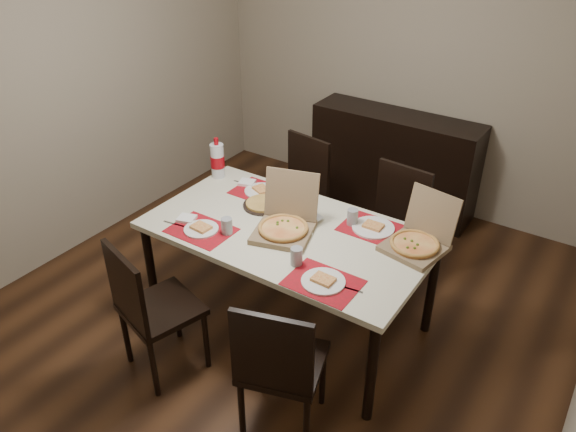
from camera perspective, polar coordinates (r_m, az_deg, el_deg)
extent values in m
cube|color=#412514|center=(4.12, -0.41, -9.30)|extent=(3.80, 4.00, 0.02)
cube|color=gray|center=(5.11, 12.71, 14.97)|extent=(3.80, 0.02, 2.60)
cube|color=gray|center=(4.70, -20.63, 12.33)|extent=(0.02, 4.00, 2.60)
cube|color=black|center=(5.21, 10.66, 5.45)|extent=(1.50, 0.40, 0.90)
cube|color=beige|center=(3.57, 0.00, -1.65)|extent=(1.80, 1.00, 0.04)
cylinder|color=black|center=(3.98, -13.76, -5.35)|extent=(0.06, 0.06, 0.71)
cylinder|color=black|center=(3.20, 8.46, -15.48)|extent=(0.06, 0.06, 0.71)
cylinder|color=black|center=(4.50, -5.79, 0.11)|extent=(0.06, 0.06, 0.71)
cylinder|color=black|center=(3.83, 14.37, -7.13)|extent=(0.06, 0.06, 0.71)
cube|color=black|center=(3.49, -12.74, -9.18)|extent=(0.52, 0.52, 0.04)
cube|color=black|center=(3.28, -16.15, -7.12)|extent=(0.41, 0.15, 0.46)
cylinder|color=black|center=(3.72, -16.14, -11.57)|extent=(0.04, 0.04, 0.43)
cylinder|color=black|center=(3.47, -13.47, -14.84)|extent=(0.04, 0.04, 0.43)
cylinder|color=black|center=(3.82, -11.28, -9.43)|extent=(0.04, 0.04, 0.43)
cylinder|color=black|center=(3.58, -8.32, -12.40)|extent=(0.04, 0.04, 0.43)
cube|color=black|center=(3.09, -0.48, -14.67)|extent=(0.53, 0.53, 0.04)
cube|color=black|center=(2.79, -1.67, -13.78)|extent=(0.41, 0.15, 0.46)
cylinder|color=black|center=(3.19, -4.73, -19.12)|extent=(0.04, 0.04, 0.43)
cylinder|color=black|center=(3.12, 1.89, -20.62)|extent=(0.04, 0.04, 0.43)
cylinder|color=black|center=(3.42, -2.54, -14.70)|extent=(0.04, 0.04, 0.43)
cylinder|color=black|center=(3.35, 3.54, -15.95)|extent=(0.04, 0.04, 0.43)
cube|color=black|center=(4.51, 0.44, 1.74)|extent=(0.48, 0.48, 0.04)
cube|color=black|center=(4.52, 2.09, 5.37)|extent=(0.42, 0.10, 0.46)
cylinder|color=black|center=(4.65, 3.57, -0.73)|extent=(0.04, 0.04, 0.43)
cylinder|color=black|center=(4.85, 0.29, 0.80)|extent=(0.04, 0.04, 0.43)
cylinder|color=black|center=(4.41, 0.57, -2.55)|extent=(0.04, 0.04, 0.43)
cylinder|color=black|center=(4.63, -2.72, -0.86)|extent=(0.04, 0.04, 0.43)
cube|color=black|center=(4.12, 9.99, -1.93)|extent=(0.46, 0.46, 0.04)
cube|color=black|center=(4.14, 11.62, 2.11)|extent=(0.42, 0.07, 0.46)
cylinder|color=black|center=(4.32, 12.97, -4.32)|extent=(0.04, 0.04, 0.43)
cylinder|color=black|center=(4.45, 8.88, -2.68)|extent=(0.04, 0.04, 0.43)
cylinder|color=black|center=(4.05, 10.61, -6.67)|extent=(0.04, 0.04, 0.43)
cylinder|color=black|center=(4.19, 6.33, -4.85)|extent=(0.04, 0.04, 0.43)
cube|color=#AA0B17|center=(3.59, -8.80, -1.44)|extent=(0.40, 0.30, 0.00)
cylinder|color=white|center=(3.59, -8.81, -1.33)|extent=(0.22, 0.22, 0.01)
cube|color=#F8E17C|center=(3.58, -8.83, -1.13)|extent=(0.13, 0.10, 0.02)
cylinder|color=gray|center=(3.51, -6.23, -1.04)|extent=(0.07, 0.07, 0.11)
cube|color=#B2B2B7|center=(3.68, -11.26, -0.87)|extent=(0.20, 0.04, 0.00)
cube|color=white|center=(3.71, -10.26, -0.25)|extent=(0.13, 0.13, 0.02)
cube|color=#AA0B17|center=(3.12, 3.59, -6.76)|extent=(0.40, 0.30, 0.00)
cylinder|color=white|center=(3.11, 3.60, -6.65)|extent=(0.25, 0.25, 0.01)
cube|color=#F8E17C|center=(3.11, 3.61, -6.43)|extent=(0.12, 0.09, 0.02)
cylinder|color=gray|center=(3.22, 0.87, -4.12)|extent=(0.07, 0.07, 0.11)
cube|color=#B2B2B7|center=(3.09, 5.83, -7.26)|extent=(0.20, 0.04, 0.00)
cube|color=#AA0B17|center=(3.99, -2.70, 2.45)|extent=(0.40, 0.30, 0.00)
cylinder|color=white|center=(3.98, -2.71, 2.55)|extent=(0.24, 0.24, 0.01)
cube|color=#F8E17C|center=(3.98, -2.71, 2.74)|extent=(0.15, 0.13, 0.02)
cylinder|color=gray|center=(3.88, -0.90, 2.48)|extent=(0.07, 0.07, 0.11)
cube|color=#B2B2B7|center=(4.11, -4.30, 3.31)|extent=(0.20, 0.04, 0.00)
cube|color=white|center=(4.10, -4.19, 3.42)|extent=(0.13, 0.13, 0.02)
cube|color=#AA0B17|center=(3.61, 8.63, -1.28)|extent=(0.40, 0.30, 0.00)
cylinder|color=white|center=(3.60, 8.64, -1.17)|extent=(0.27, 0.27, 0.01)
cube|color=#F8E17C|center=(3.59, 8.66, -0.97)|extent=(0.12, 0.09, 0.02)
cylinder|color=gray|center=(3.61, 6.57, -0.12)|extent=(0.07, 0.07, 0.11)
cube|color=#B2B2B7|center=(3.56, 11.02, -1.97)|extent=(0.20, 0.04, 0.00)
cube|color=white|center=(3.50, 1.19, -1.86)|extent=(0.13, 0.14, 0.02)
cube|color=#796246|center=(3.50, -0.48, -1.66)|extent=(0.43, 0.43, 0.03)
cube|color=#796246|center=(3.55, 0.36, 2.20)|extent=(0.36, 0.17, 0.31)
cylinder|color=#F8E17C|center=(3.49, -0.48, -1.29)|extent=(0.37, 0.37, 0.02)
cube|color=#796246|center=(3.44, 12.68, -3.18)|extent=(0.38, 0.38, 0.03)
cube|color=#796246|center=(3.48, 14.46, 0.19)|extent=(0.34, 0.13, 0.30)
cylinder|color=#F8E17C|center=(3.43, 12.72, -2.83)|extent=(0.33, 0.33, 0.02)
cylinder|color=black|center=(3.81, -2.53, 1.11)|extent=(0.28, 0.28, 0.01)
cylinder|color=tan|center=(3.81, -2.54, 1.30)|extent=(0.23, 0.23, 0.02)
imported|color=white|center=(3.65, 2.70, -0.28)|extent=(0.12, 0.12, 0.03)
cylinder|color=silver|center=(4.18, -7.17, 5.60)|extent=(0.10, 0.10, 0.26)
cylinder|color=#96060F|center=(4.18, -7.17, 5.53)|extent=(0.10, 0.10, 0.09)
cylinder|color=#96060F|center=(4.11, -7.31, 7.53)|extent=(0.03, 0.03, 0.05)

